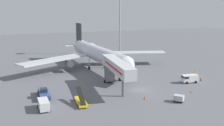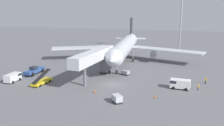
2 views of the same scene
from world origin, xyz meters
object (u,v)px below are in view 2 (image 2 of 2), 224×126
object	(u,v)px
service_van_mid_right	(13,77)
baggage_cart_far_center	(126,73)
jet_bridge	(95,57)
ground_crew_worker_foreground	(206,80)
safety_cone_bravo	(155,96)
airplane_at_gate	(125,47)
belt_loader_truck	(42,81)
safety_cone_alpha	(95,91)
baggage_cart_near_center	(117,98)
pushback_tug	(34,70)
ground_crew_worker_midground	(198,87)
service_van_rear_right	(180,84)

from	to	relation	value
service_van_mid_right	baggage_cart_far_center	world-z (taller)	service_van_mid_right
jet_bridge	ground_crew_worker_foreground	bearing A→B (deg)	7.51
safety_cone_bravo	airplane_at_gate	bearing A→B (deg)	113.30
airplane_at_gate	belt_loader_truck	xyz separation A→B (m)	(-14.04, -30.37, -4.54)
safety_cone_bravo	safety_cone_alpha	bearing A→B (deg)	-178.87
jet_bridge	baggage_cart_near_center	world-z (taller)	jet_bridge
airplane_at_gate	pushback_tug	distance (m)	31.27
ground_crew_worker_midground	service_van_mid_right	bearing A→B (deg)	-172.91
service_van_rear_right	baggage_cart_near_center	distance (m)	16.92
baggage_cart_far_center	safety_cone_bravo	world-z (taller)	baggage_cart_far_center
jet_bridge	ground_crew_worker_foreground	xyz separation A→B (m)	(27.55, 3.63, -5.00)
airplane_at_gate	safety_cone_alpha	bearing A→B (deg)	-88.88
baggage_cart_far_center	ground_crew_worker_foreground	xyz separation A→B (m)	(20.80, -2.58, 0.21)
jet_bridge	baggage_cart_far_center	world-z (taller)	jet_bridge
jet_bridge	ground_crew_worker_midground	bearing A→B (deg)	-4.26
belt_loader_truck	service_van_mid_right	xyz separation A→B (m)	(-8.11, -0.21, 0.43)
baggage_cart_far_center	ground_crew_worker_foreground	size ratio (longest dim) A/B	1.36
airplane_at_gate	service_van_rear_right	world-z (taller)	airplane_at_gate
service_van_rear_right	ground_crew_worker_foreground	world-z (taller)	service_van_rear_right
jet_bridge	belt_loader_truck	world-z (taller)	jet_bridge
pushback_tug	service_van_rear_right	bearing A→B (deg)	-3.31
airplane_at_gate	safety_cone_alpha	xyz separation A→B (m)	(0.63, -32.62, -4.96)
airplane_at_gate	service_van_mid_right	size ratio (longest dim) A/B	11.62
ground_crew_worker_foreground	belt_loader_truck	bearing A→B (deg)	-164.34
baggage_cart_near_center	safety_cone_alpha	distance (m)	7.76
service_van_rear_right	baggage_cart_far_center	distance (m)	16.79
baggage_cart_far_center	safety_cone_bravo	size ratio (longest dim) A/B	3.77
belt_loader_truck	service_van_rear_right	world-z (taller)	belt_loader_truck
jet_bridge	ground_crew_worker_midground	xyz separation A→B (m)	(25.51, -1.90, -5.10)
pushback_tug	service_van_rear_right	size ratio (longest dim) A/B	1.60
jet_bridge	baggage_cart_near_center	size ratio (longest dim) A/B	7.66
jet_bridge	safety_cone_alpha	size ratio (longest dim) A/B	28.54
ground_crew_worker_foreground	baggage_cart_far_center	bearing A→B (deg)	172.94
service_van_mid_right	service_van_rear_right	bearing A→B (deg)	7.71
jet_bridge	safety_cone_bravo	bearing A→B (deg)	-29.28
pushback_tug	ground_crew_worker_foreground	xyz separation A→B (m)	(45.98, 3.29, -0.11)
belt_loader_truck	safety_cone_alpha	size ratio (longest dim) A/B	9.50
airplane_at_gate	service_van_mid_right	world-z (taller)	airplane_at_gate
baggage_cart_far_center	ground_crew_worker_foreground	bearing A→B (deg)	-7.06
pushback_tug	baggage_cart_far_center	distance (m)	25.85
service_van_rear_right	safety_cone_bravo	distance (m)	8.83
service_van_mid_right	jet_bridge	bearing A→B (deg)	21.01
belt_loader_truck	service_van_mid_right	bearing A→B (deg)	-178.53
ground_crew_worker_foreground	service_van_rear_right	bearing A→B (deg)	-137.71
safety_cone_alpha	baggage_cart_near_center	bearing A→B (deg)	-35.49
service_van_mid_right	safety_cone_alpha	xyz separation A→B (m)	(22.78, -2.05, -0.85)
ground_crew_worker_midground	safety_cone_bravo	xyz separation A→B (m)	(-8.94, -7.38, -0.53)
ground_crew_worker_midground	safety_cone_alpha	world-z (taller)	ground_crew_worker_midground
baggage_cart_near_center	ground_crew_worker_midground	xyz separation A→B (m)	(15.95, 12.14, -0.03)
belt_loader_truck	ground_crew_worker_midground	distance (m)	37.31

